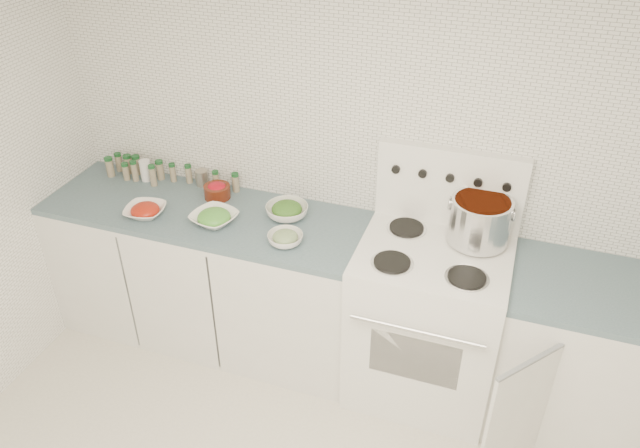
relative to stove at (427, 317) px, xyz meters
The scene contains 13 objects.
room_walls 1.66m from the stove, 112.04° to the right, with size 3.54×3.04×2.52m.
counter_left 1.31m from the stove, behind, with size 1.85×0.62×0.90m.
stove is the anchor object (origin of this frame).
counter_right 0.82m from the stove, ahead, with size 0.89×0.94×0.90m.
stock_pot 0.62m from the stove, 39.13° to the left, with size 0.33×0.30×0.23m.
bowl_tomato 1.65m from the stove, behind, with size 0.25×0.25×0.07m.
bowl_snowpea 1.27m from the stove, behind, with size 0.29×0.29×0.08m.
bowl_broccoli 0.95m from the stove, behind, with size 0.27×0.27×0.09m.
bowl_zucchini 0.88m from the stove, 169.16° to the right, with size 0.24×0.24×0.07m.
bowl_pepper 1.38m from the stove, behind, with size 0.15×0.15×0.09m.
salt_canister 1.87m from the stove, behind, with size 0.06×0.06×0.13m, color white.
tin_can 1.54m from the stove, 169.67° to the left, with size 0.07×0.07×0.10m, color gray.
spice_cluster 1.84m from the stove, behind, with size 0.85×0.14×0.14m.
Camera 1 is at (0.77, -1.39, 2.75)m, focal length 35.00 mm.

